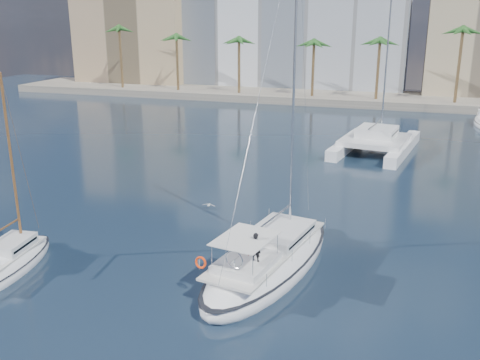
% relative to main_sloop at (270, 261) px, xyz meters
% --- Properties ---
extents(ground, '(160.00, 160.00, 0.00)m').
position_rel_main_sloop_xyz_m(ground, '(-4.18, 2.66, -0.57)').
color(ground, black).
rests_on(ground, ground).
extents(quay, '(120.00, 14.00, 1.20)m').
position_rel_main_sloop_xyz_m(quay, '(-4.18, 63.66, 0.03)').
color(quay, gray).
rests_on(quay, ground).
extents(building_modern, '(42.00, 16.00, 28.00)m').
position_rel_main_sloop_xyz_m(building_modern, '(-16.18, 75.66, 13.43)').
color(building_modern, white).
rests_on(building_modern, ground).
extents(building_tan_left, '(22.00, 14.00, 22.00)m').
position_rel_main_sloop_xyz_m(building_tan_left, '(-46.18, 71.66, 10.43)').
color(building_tan_left, tan).
rests_on(building_tan_left, ground).
extents(palm_left, '(3.60, 3.60, 12.30)m').
position_rel_main_sloop_xyz_m(palm_left, '(-38.18, 59.66, 9.71)').
color(palm_left, brown).
rests_on(palm_left, ground).
extents(palm_centre, '(3.60, 3.60, 12.30)m').
position_rel_main_sloop_xyz_m(palm_centre, '(-4.18, 59.66, 9.71)').
color(palm_centre, brown).
rests_on(palm_centre, ground).
extents(main_sloop, '(6.48, 13.79, 19.67)m').
position_rel_main_sloop_xyz_m(main_sloop, '(0.00, 0.00, 0.00)').
color(main_sloop, white).
rests_on(main_sloop, ground).
extents(small_sloop, '(3.45, 8.19, 11.40)m').
position_rel_main_sloop_xyz_m(small_sloop, '(-13.78, -4.68, -0.15)').
color(small_sloop, white).
rests_on(small_sloop, ground).
extents(catamaran, '(8.69, 14.47, 19.68)m').
position_rel_main_sloop_xyz_m(catamaran, '(3.36, 30.17, 0.61)').
color(catamaran, white).
rests_on(catamaran, ground).
extents(seagull, '(1.00, 0.43, 0.18)m').
position_rel_main_sloop_xyz_m(seagull, '(-6.81, 8.16, -0.26)').
color(seagull, silver).
rests_on(seagull, ground).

